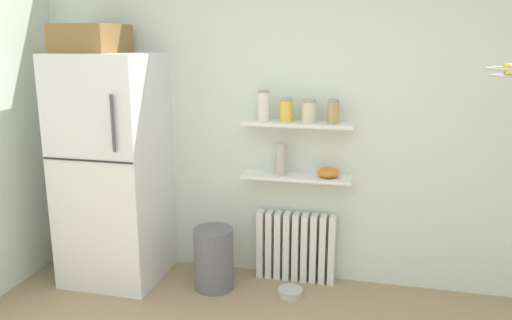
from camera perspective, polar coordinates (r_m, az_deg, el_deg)
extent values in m
cube|color=silver|center=(3.96, 6.28, 4.72)|extent=(7.04, 0.10, 2.60)
cube|color=silver|center=(4.15, -15.72, -1.00)|extent=(0.73, 0.70, 1.79)
cube|color=#262628|center=(3.82, -18.44, -0.07)|extent=(0.71, 0.01, 0.01)
cylinder|color=#4C4C51|center=(3.63, -15.78, 3.97)|extent=(0.02, 0.02, 0.40)
cube|color=olive|center=(4.08, -17.99, 12.86)|extent=(0.44, 0.49, 0.21)
cube|color=white|center=(4.18, 0.56, -9.32)|extent=(0.05, 0.12, 0.56)
cube|color=white|center=(4.17, 1.54, -9.41)|extent=(0.05, 0.12, 0.56)
cube|color=white|center=(4.15, 2.51, -9.50)|extent=(0.05, 0.12, 0.56)
cube|color=white|center=(4.14, 3.50, -9.58)|extent=(0.05, 0.12, 0.56)
cube|color=white|center=(4.13, 4.49, -9.66)|extent=(0.05, 0.12, 0.56)
cube|color=white|center=(4.12, 5.49, -9.74)|extent=(0.05, 0.12, 0.56)
cube|color=white|center=(4.11, 6.49, -9.82)|extent=(0.05, 0.12, 0.56)
cube|color=white|center=(4.11, 7.50, -9.89)|extent=(0.05, 0.12, 0.56)
cube|color=white|center=(4.10, 8.51, -9.96)|extent=(0.05, 0.12, 0.56)
cube|color=white|center=(3.91, 4.58, -1.90)|extent=(0.84, 0.22, 0.02)
cube|color=white|center=(3.82, 4.69, 4.07)|extent=(0.84, 0.22, 0.02)
cylinder|color=silver|center=(3.85, 0.86, 5.99)|extent=(0.09, 0.09, 0.21)
cylinder|color=gray|center=(3.84, 0.87, 7.72)|extent=(0.08, 0.08, 0.02)
cylinder|color=yellow|center=(3.82, 3.42, 5.48)|extent=(0.10, 0.10, 0.16)
cylinder|color=gray|center=(3.81, 3.44, 6.81)|extent=(0.09, 0.09, 0.02)
cylinder|color=beige|center=(3.80, 6.02, 5.33)|extent=(0.11, 0.11, 0.15)
cylinder|color=gray|center=(3.79, 6.05, 6.63)|extent=(0.10, 0.10, 0.02)
cylinder|color=tan|center=(3.78, 8.65, 5.26)|extent=(0.09, 0.09, 0.16)
cylinder|color=gray|center=(3.77, 8.70, 6.62)|extent=(0.08, 0.08, 0.02)
cylinder|color=#B2ADA8|center=(3.90, 2.80, 0.14)|extent=(0.09, 0.09, 0.25)
ellipsoid|color=orange|center=(3.87, 8.12, -1.39)|extent=(0.17, 0.17, 0.08)
cylinder|color=slate|center=(4.01, -4.76, -10.96)|extent=(0.31, 0.31, 0.48)
cylinder|color=#B7B7BC|center=(3.98, 3.87, -14.58)|extent=(0.19, 0.19, 0.05)
cylinder|color=#A8A8AD|center=(3.37, 26.78, 8.44)|extent=(0.24, 0.24, 0.01)
sphere|color=gold|center=(3.36, 26.45, 9.16)|extent=(0.07, 0.07, 0.07)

